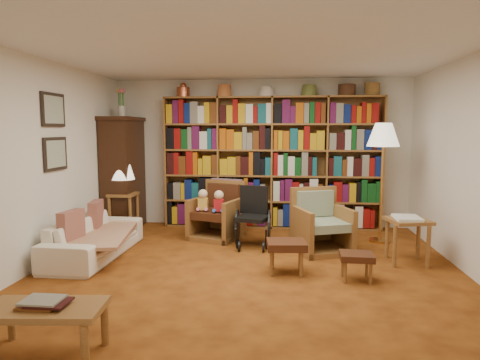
# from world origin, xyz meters

# --- Properties ---
(floor) EXTENTS (5.00, 5.00, 0.00)m
(floor) POSITION_xyz_m (0.00, 0.00, 0.00)
(floor) COLOR #934D16
(floor) RESTS_ON ground
(ceiling) EXTENTS (5.00, 5.00, 0.00)m
(ceiling) POSITION_xyz_m (0.00, 0.00, 2.50)
(ceiling) COLOR silver
(ceiling) RESTS_ON wall_back
(wall_back) EXTENTS (5.00, 0.00, 5.00)m
(wall_back) POSITION_xyz_m (0.00, 2.50, 1.25)
(wall_back) COLOR white
(wall_back) RESTS_ON floor
(wall_front) EXTENTS (5.00, 0.00, 5.00)m
(wall_front) POSITION_xyz_m (0.00, -2.50, 1.25)
(wall_front) COLOR white
(wall_front) RESTS_ON floor
(wall_left) EXTENTS (0.00, 5.00, 5.00)m
(wall_left) POSITION_xyz_m (-2.50, 0.00, 1.25)
(wall_left) COLOR white
(wall_left) RESTS_ON floor
(wall_right) EXTENTS (0.00, 5.00, 5.00)m
(wall_right) POSITION_xyz_m (2.50, 0.00, 1.25)
(wall_right) COLOR white
(wall_right) RESTS_ON floor
(bookshelf) EXTENTS (3.60, 0.30, 2.42)m
(bookshelf) POSITION_xyz_m (0.20, 2.33, 1.17)
(bookshelf) COLOR olive
(bookshelf) RESTS_ON floor
(curio_cabinet) EXTENTS (0.50, 0.95, 2.40)m
(curio_cabinet) POSITION_xyz_m (-2.25, 2.00, 0.95)
(curio_cabinet) COLOR #351B0E
(curio_cabinet) RESTS_ON floor
(framed_pictures) EXTENTS (0.03, 0.52, 0.97)m
(framed_pictures) POSITION_xyz_m (-2.48, 0.30, 1.62)
(framed_pictures) COLOR black
(framed_pictures) RESTS_ON wall_left
(sofa) EXTENTS (1.75, 0.71, 0.51)m
(sofa) POSITION_xyz_m (-2.05, 0.40, 0.25)
(sofa) COLOR white
(sofa) RESTS_ON floor
(sofa_throw) EXTENTS (1.04, 1.60, 0.04)m
(sofa_throw) POSITION_xyz_m (-2.00, 0.40, 0.30)
(sofa_throw) COLOR beige
(sofa_throw) RESTS_ON sofa
(cushion_left) EXTENTS (0.20, 0.41, 0.40)m
(cushion_left) POSITION_xyz_m (-2.18, 0.75, 0.45)
(cushion_left) COLOR maroon
(cushion_left) RESTS_ON sofa
(cushion_right) EXTENTS (0.18, 0.41, 0.39)m
(cushion_right) POSITION_xyz_m (-2.18, 0.05, 0.45)
(cushion_right) COLOR maroon
(cushion_right) RESTS_ON sofa
(side_table_lamp) EXTENTS (0.41, 0.41, 0.65)m
(side_table_lamp) POSITION_xyz_m (-2.15, 1.69, 0.47)
(side_table_lamp) COLOR olive
(side_table_lamp) RESTS_ON floor
(table_lamp) EXTENTS (0.38, 0.38, 0.52)m
(table_lamp) POSITION_xyz_m (-2.15, 1.69, 1.00)
(table_lamp) COLOR #CA8B40
(table_lamp) RESTS_ON side_table_lamp
(armchair_leather) EXTENTS (0.92, 0.92, 0.88)m
(armchair_leather) POSITION_xyz_m (-0.62, 1.59, 0.36)
(armchair_leather) COLOR olive
(armchair_leather) RESTS_ON floor
(armchair_sage) EXTENTS (0.92, 0.92, 0.85)m
(armchair_sage) POSITION_xyz_m (0.93, 1.02, 0.32)
(armchair_sage) COLOR olive
(armchair_sage) RESTS_ON floor
(wheelchair) EXTENTS (0.51, 0.68, 0.85)m
(wheelchair) POSITION_xyz_m (-0.03, 1.15, 0.39)
(wheelchair) COLOR black
(wheelchair) RESTS_ON floor
(floor_lamp) EXTENTS (0.46, 0.46, 1.75)m
(floor_lamp) POSITION_xyz_m (1.82, 1.54, 1.51)
(floor_lamp) COLOR #CA8B40
(floor_lamp) RESTS_ON floor
(side_table_papers) EXTENTS (0.55, 0.55, 0.59)m
(side_table_papers) POSITION_xyz_m (1.93, 0.52, 0.46)
(side_table_papers) COLOR olive
(side_table_papers) RESTS_ON floor
(footstool_a) EXTENTS (0.48, 0.42, 0.38)m
(footstool_a) POSITION_xyz_m (0.44, 0.00, 0.31)
(footstool_a) COLOR #4A2213
(footstool_a) RESTS_ON floor
(footstool_b) EXTENTS (0.37, 0.32, 0.31)m
(footstool_b) POSITION_xyz_m (1.20, -0.17, 0.25)
(footstool_b) COLOR #4A2213
(footstool_b) RESTS_ON floor
(coffee_table) EXTENTS (0.89, 0.51, 0.42)m
(coffee_table) POSITION_xyz_m (-1.35, -1.99, 0.31)
(coffee_table) COLOR olive
(coffee_table) RESTS_ON floor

